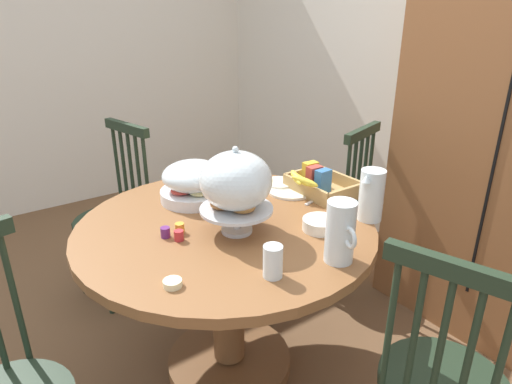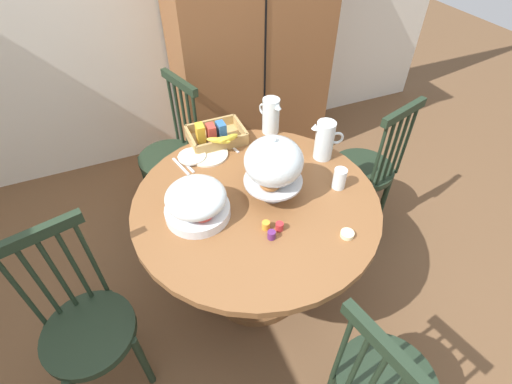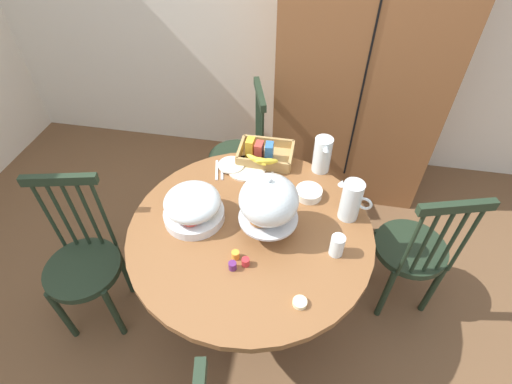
# 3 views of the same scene
# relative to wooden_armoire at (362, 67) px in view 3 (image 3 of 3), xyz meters

# --- Properties ---
(ground_plane) EXTENTS (10.00, 10.00, 0.00)m
(ground_plane) POSITION_rel_wooden_armoire_xyz_m (-0.47, -1.50, -0.98)
(ground_plane) COLOR brown
(wooden_armoire) EXTENTS (1.18, 0.60, 1.96)m
(wooden_armoire) POSITION_rel_wooden_armoire_xyz_m (0.00, 0.00, 0.00)
(wooden_armoire) COLOR brown
(wooden_armoire) RESTS_ON ground_plane
(dining_table) EXTENTS (1.20, 1.20, 0.74)m
(dining_table) POSITION_rel_wooden_armoire_xyz_m (-0.51, -1.31, -0.46)
(dining_table) COLOR brown
(dining_table) RESTS_ON ground_plane
(windsor_chair_by_cabinet) EXTENTS (0.42, 0.42, 0.97)m
(windsor_chair_by_cabinet) POSITION_rel_wooden_armoire_xyz_m (0.36, -1.08, -0.53)
(windsor_chair_by_cabinet) COLOR #1E2D1E
(windsor_chair_by_cabinet) RESTS_ON ground_plane
(windsor_chair_facing_door) EXTENTS (0.42, 0.43, 0.97)m
(windsor_chair_facing_door) POSITION_rel_wooden_armoire_xyz_m (-0.75, -0.45, -0.53)
(windsor_chair_facing_door) COLOR #1E2D1E
(windsor_chair_facing_door) RESTS_ON ground_plane
(windsor_chair_far_side) EXTENTS (0.42, 0.41, 0.97)m
(windsor_chair_far_side) POSITION_rel_wooden_armoire_xyz_m (-1.39, -1.49, -0.53)
(windsor_chair_far_side) COLOR #1E2D1E
(windsor_chair_far_side) RESTS_ON ground_plane
(pastry_stand_with_dome) EXTENTS (0.28, 0.28, 0.34)m
(pastry_stand_with_dome) POSITION_rel_wooden_armoire_xyz_m (-0.42, -1.32, -0.05)
(pastry_stand_with_dome) COLOR silver
(pastry_stand_with_dome) RESTS_ON dining_table
(fruit_platter_covered) EXTENTS (0.30, 0.30, 0.18)m
(fruit_platter_covered) POSITION_rel_wooden_armoire_xyz_m (-0.79, -1.30, -0.16)
(fruit_platter_covered) COLOR silver
(fruit_platter_covered) RESTS_ON dining_table
(orange_juice_pitcher) EXTENTS (0.18, 0.10, 0.22)m
(orange_juice_pitcher) POSITION_rel_wooden_armoire_xyz_m (-0.04, -1.15, -0.14)
(orange_juice_pitcher) COLOR silver
(orange_juice_pitcher) RESTS_ON dining_table
(milk_pitcher) EXTENTS (0.10, 0.18, 0.21)m
(milk_pitcher) POSITION_rel_wooden_armoire_xyz_m (-0.20, -0.81, -0.15)
(milk_pitcher) COLOR silver
(milk_pitcher) RESTS_ON dining_table
(cereal_basket) EXTENTS (0.32, 0.30, 0.12)m
(cereal_basket) POSITION_rel_wooden_armoire_xyz_m (-0.53, -0.79, -0.20)
(cereal_basket) COLOR tan
(cereal_basket) RESTS_ON dining_table
(china_plate_large) EXTENTS (0.22, 0.22, 0.01)m
(china_plate_large) POSITION_rel_wooden_armoire_xyz_m (-0.61, -0.89, -0.24)
(china_plate_large) COLOR white
(china_plate_large) RESTS_ON dining_table
(china_plate_small) EXTENTS (0.15, 0.15, 0.01)m
(china_plate_small) POSITION_rel_wooden_armoire_xyz_m (-0.70, -0.89, -0.23)
(china_plate_small) COLOR white
(china_plate_small) RESTS_ON china_plate_large
(cereal_bowl) EXTENTS (0.14, 0.14, 0.04)m
(cereal_bowl) POSITION_rel_wooden_armoire_xyz_m (-0.25, -1.04, -0.22)
(cereal_bowl) COLOR white
(cereal_bowl) RESTS_ON dining_table
(drinking_glass) EXTENTS (0.06, 0.06, 0.11)m
(drinking_glass) POSITION_rel_wooden_armoire_xyz_m (-0.09, -1.39, -0.19)
(drinking_glass) COLOR silver
(drinking_glass) RESTS_ON dining_table
(butter_dish) EXTENTS (0.06, 0.06, 0.02)m
(butter_dish) POSITION_rel_wooden_armoire_xyz_m (-0.23, -1.68, -0.23)
(butter_dish) COLOR beige
(butter_dish) RESTS_ON dining_table
(jam_jar_strawberry) EXTENTS (0.04, 0.04, 0.04)m
(jam_jar_strawberry) POSITION_rel_wooden_armoire_xyz_m (-0.48, -1.53, -0.22)
(jam_jar_strawberry) COLOR #B7282D
(jam_jar_strawberry) RESTS_ON dining_table
(jam_jar_apricot) EXTENTS (0.04, 0.04, 0.04)m
(jam_jar_apricot) POSITION_rel_wooden_armoire_xyz_m (-0.54, -1.50, -0.22)
(jam_jar_apricot) COLOR orange
(jam_jar_apricot) RESTS_ON dining_table
(jam_jar_grape) EXTENTS (0.04, 0.04, 0.04)m
(jam_jar_grape) POSITION_rel_wooden_armoire_xyz_m (-0.54, -1.56, -0.22)
(jam_jar_grape) COLOR #5B2366
(jam_jar_grape) RESTS_ON dining_table
(table_knife) EXTENTS (0.05, 0.17, 0.01)m
(table_knife) POSITION_rel_wooden_armoire_xyz_m (-0.75, -0.92, -0.24)
(table_knife) COLOR silver
(table_knife) RESTS_ON dining_table
(dinner_fork) EXTENTS (0.05, 0.17, 0.01)m
(dinner_fork) POSITION_rel_wooden_armoire_xyz_m (-0.78, -0.93, -0.24)
(dinner_fork) COLOR silver
(dinner_fork) RESTS_ON dining_table
(soup_spoon) EXTENTS (0.05, 0.17, 0.01)m
(soup_spoon) POSITION_rel_wooden_armoire_xyz_m (-0.48, -0.85, -0.24)
(soup_spoon) COLOR silver
(soup_spoon) RESTS_ON dining_table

